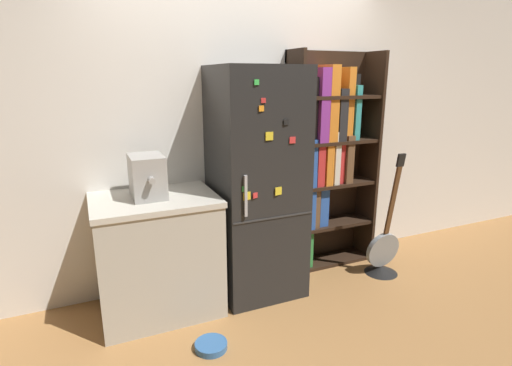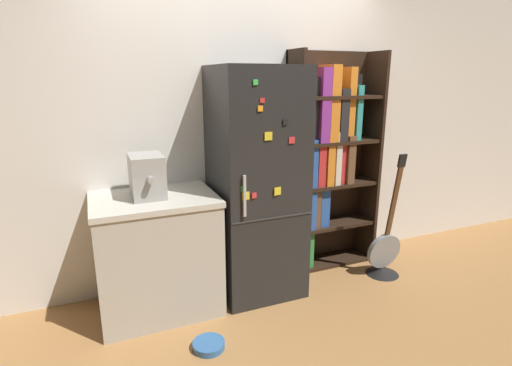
{
  "view_description": "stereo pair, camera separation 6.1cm",
  "coord_description": "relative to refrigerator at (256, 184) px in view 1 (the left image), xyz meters",
  "views": [
    {
      "loc": [
        -1.24,
        -2.68,
        1.74
      ],
      "look_at": [
        0.01,
        0.15,
        0.91
      ],
      "focal_mm": 28.0,
      "sensor_mm": 36.0,
      "label": 1
    },
    {
      "loc": [
        -1.19,
        -2.71,
        1.74
      ],
      "look_at": [
        0.01,
        0.15,
        0.91
      ],
      "focal_mm": 28.0,
      "sensor_mm": 36.0,
      "label": 2
    }
  ],
  "objects": [
    {
      "name": "espresso_machine",
      "position": [
        -0.84,
        0.02,
        0.14
      ],
      "size": [
        0.23,
        0.37,
        0.31
      ],
      "color": "#A5A39E",
      "rests_on": "kitchen_counter"
    },
    {
      "name": "refrigerator",
      "position": [
        0.0,
        0.0,
        0.0
      ],
      "size": [
        0.66,
        0.67,
        1.82
      ],
      "color": "black",
      "rests_on": "ground_plane"
    },
    {
      "name": "wall_back",
      "position": [
        0.0,
        0.35,
        0.39
      ],
      "size": [
        8.0,
        0.05,
        2.6
      ],
      "color": "white",
      "rests_on": "ground_plane"
    },
    {
      "name": "kitchen_counter",
      "position": [
        -0.81,
        -0.0,
        -0.46
      ],
      "size": [
        0.88,
        0.67,
        0.9
      ],
      "color": "#BCB7A8",
      "rests_on": "ground_plane"
    },
    {
      "name": "bookshelf",
      "position": [
        0.74,
        0.19,
        0.11
      ],
      "size": [
        0.85,
        0.31,
        1.96
      ],
      "color": "black",
      "rests_on": "ground_plane"
    },
    {
      "name": "ground_plane",
      "position": [
        0.0,
        -0.13,
        -0.91
      ],
      "size": [
        16.0,
        16.0,
        0.0
      ],
      "primitive_type": "plane",
      "color": "#A87542"
    },
    {
      "name": "pet_bowl",
      "position": [
        -0.6,
        -0.62,
        -0.89
      ],
      "size": [
        0.22,
        0.22,
        0.05
      ],
      "color": "#3366A5",
      "rests_on": "ground_plane"
    },
    {
      "name": "guitar",
      "position": [
        1.15,
        -0.24,
        -0.74
      ],
      "size": [
        0.33,
        0.3,
        1.13
      ],
      "color": "black",
      "rests_on": "ground_plane"
    }
  ]
}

